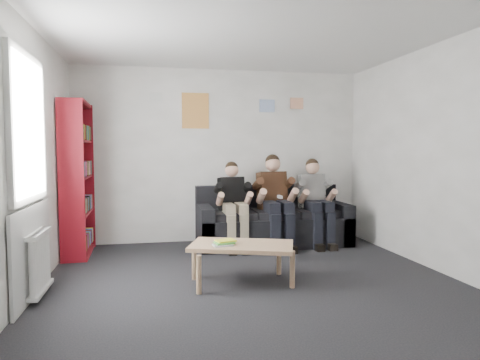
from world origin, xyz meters
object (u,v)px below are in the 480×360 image
Objects in this scene: person_right at (316,202)px; sofa at (272,223)px; bookshelf at (78,179)px; person_left at (234,205)px; person_middle at (276,201)px; coffee_table at (242,249)px.

sofa is at bearing 163.02° from person_right.
bookshelf is 2.19m from person_left.
coffee_table is at bearing -124.63° from person_middle.
sofa is 2.09× the size of coffee_table.
sofa is 1.79× the size of person_left.
coffee_table is 0.79× the size of person_middle.
bookshelf reaches higher than coffee_table.
bookshelf is 2.67m from coffee_table.
sofa is at bearing 65.18° from coffee_table.
coffee_table is at bearing -131.44° from person_right.
person_left is 0.64m from person_middle.
bookshelf reaches higher than person_left.
sofa is at bearing 82.87° from person_middle.
person_middle is (2.79, -0.07, -0.36)m from bookshelf.
person_left is 0.92× the size of person_middle.
bookshelf is at bearing 171.39° from person_middle.
bookshelf is 1.92× the size of coffee_table.
person_left is at bearing 82.41° from coffee_table.
coffee_table is at bearing -114.82° from sofa.
bookshelf is 1.52× the size of person_middle.
coffee_table is (-0.85, -1.85, 0.07)m from sofa.
person_right reaches higher than sofa.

